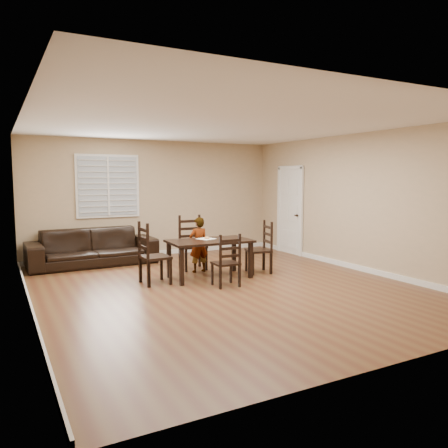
{
  "coord_description": "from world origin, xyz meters",
  "views": [
    {
      "loc": [
        -3.37,
        -6.37,
        1.82
      ],
      "look_at": [
        0.3,
        0.57,
        1.0
      ],
      "focal_mm": 35.0,
      "sensor_mm": 36.0,
      "label": 1
    }
  ],
  "objects_px": {
    "chair_near": "(191,244)",
    "chair_left": "(148,256)",
    "chair_right": "(264,249)",
    "sofa": "(93,247)",
    "chair_far": "(229,263)",
    "child": "(199,245)",
    "donut": "(207,238)",
    "dining_table": "(210,245)"
  },
  "relations": [
    {
      "from": "chair_near",
      "to": "sofa",
      "type": "relative_size",
      "value": 0.42
    },
    {
      "from": "chair_far",
      "to": "child",
      "type": "distance_m",
      "value": 1.34
    },
    {
      "from": "chair_far",
      "to": "sofa",
      "type": "xyz_separation_m",
      "value": [
        -1.63,
        3.0,
        -0.03
      ]
    },
    {
      "from": "chair_right",
      "to": "dining_table",
      "type": "bearing_deg",
      "value": -81.48
    },
    {
      "from": "chair_near",
      "to": "chair_far",
      "type": "bearing_deg",
      "value": -87.84
    },
    {
      "from": "chair_left",
      "to": "donut",
      "type": "distance_m",
      "value": 1.21
    },
    {
      "from": "chair_near",
      "to": "chair_right",
      "type": "distance_m",
      "value": 1.51
    },
    {
      "from": "chair_right",
      "to": "child",
      "type": "distance_m",
      "value": 1.28
    },
    {
      "from": "donut",
      "to": "child",
      "type": "bearing_deg",
      "value": 90.35
    },
    {
      "from": "chair_right",
      "to": "child",
      "type": "xyz_separation_m",
      "value": [
        -1.12,
        0.61,
        0.08
      ]
    },
    {
      "from": "chair_near",
      "to": "chair_far",
      "type": "xyz_separation_m",
      "value": [
        -0.08,
        -1.76,
        -0.08
      ]
    },
    {
      "from": "chair_left",
      "to": "chair_right",
      "type": "distance_m",
      "value": 2.31
    },
    {
      "from": "dining_table",
      "to": "chair_near",
      "type": "bearing_deg",
      "value": 89.68
    },
    {
      "from": "chair_near",
      "to": "chair_far",
      "type": "height_order",
      "value": "chair_near"
    },
    {
      "from": "chair_right",
      "to": "child",
      "type": "relative_size",
      "value": 0.93
    },
    {
      "from": "dining_table",
      "to": "chair_far",
      "type": "bearing_deg",
      "value": -90.01
    },
    {
      "from": "chair_near",
      "to": "chair_left",
      "type": "xyz_separation_m",
      "value": [
        -1.21,
        -0.93,
        0.0
      ]
    },
    {
      "from": "chair_near",
      "to": "child",
      "type": "height_order",
      "value": "chair_near"
    },
    {
      "from": "chair_left",
      "to": "sofa",
      "type": "relative_size",
      "value": 0.42
    },
    {
      "from": "dining_table",
      "to": "chair_near",
      "type": "height_order",
      "value": "chair_near"
    },
    {
      "from": "dining_table",
      "to": "donut",
      "type": "relative_size",
      "value": 14.65
    },
    {
      "from": "donut",
      "to": "dining_table",
      "type": "bearing_deg",
      "value": -98.85
    },
    {
      "from": "chair_far",
      "to": "child",
      "type": "bearing_deg",
      "value": -89.93
    },
    {
      "from": "child",
      "to": "sofa",
      "type": "bearing_deg",
      "value": -47.02
    },
    {
      "from": "chair_near",
      "to": "donut",
      "type": "xyz_separation_m",
      "value": [
        -0.02,
        -0.8,
        0.23
      ]
    },
    {
      "from": "child",
      "to": "sofa",
      "type": "relative_size",
      "value": 0.41
    },
    {
      "from": "chair_far",
      "to": "chair_right",
      "type": "height_order",
      "value": "chair_right"
    },
    {
      "from": "donut",
      "to": "sofa",
      "type": "distance_m",
      "value": 2.67
    },
    {
      "from": "chair_near",
      "to": "child",
      "type": "xyz_separation_m",
      "value": [
        -0.02,
        -0.43,
        0.05
      ]
    },
    {
      "from": "sofa",
      "to": "child",
      "type": "bearing_deg",
      "value": -46.25
    },
    {
      "from": "dining_table",
      "to": "chair_left",
      "type": "distance_m",
      "value": 1.17
    },
    {
      "from": "dining_table",
      "to": "donut",
      "type": "xyz_separation_m",
      "value": [
        0.03,
        0.17,
        0.11
      ]
    },
    {
      "from": "donut",
      "to": "sofa",
      "type": "xyz_separation_m",
      "value": [
        -1.69,
        2.04,
        -0.35
      ]
    },
    {
      "from": "chair_left",
      "to": "child",
      "type": "bearing_deg",
      "value": -69.0
    },
    {
      "from": "chair_far",
      "to": "child",
      "type": "height_order",
      "value": "child"
    },
    {
      "from": "chair_right",
      "to": "sofa",
      "type": "xyz_separation_m",
      "value": [
        -2.81,
        2.28,
        -0.08
      ]
    },
    {
      "from": "donut",
      "to": "sofa",
      "type": "relative_size",
      "value": 0.04
    },
    {
      "from": "chair_near",
      "to": "dining_table",
      "type": "bearing_deg",
      "value": -87.98
    },
    {
      "from": "chair_far",
      "to": "child",
      "type": "xyz_separation_m",
      "value": [
        0.06,
        1.33,
        0.13
      ]
    },
    {
      "from": "chair_left",
      "to": "chair_right",
      "type": "height_order",
      "value": "chair_left"
    },
    {
      "from": "chair_left",
      "to": "chair_near",
      "type": "bearing_deg",
      "value": -54.33
    },
    {
      "from": "chair_right",
      "to": "chair_far",
      "type": "bearing_deg",
      "value": -46.56
    }
  ]
}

